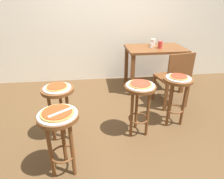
# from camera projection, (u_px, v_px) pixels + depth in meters

# --- Properties ---
(ground_plane) EXTENTS (6.00, 6.00, 0.00)m
(ground_plane) POSITION_uv_depth(u_px,v_px,m) (119.00, 123.00, 2.65)
(ground_plane) COLOR brown
(stool_foreground) EXTENTS (0.35, 0.35, 0.64)m
(stool_foreground) POSITION_uv_depth(u_px,v_px,m) (60.00, 131.00, 1.73)
(stool_foreground) COLOR brown
(stool_foreground) RESTS_ON ground_plane
(serving_plate_foreground) EXTENTS (0.34, 0.34, 0.01)m
(serving_plate_foreground) POSITION_uv_depth(u_px,v_px,m) (58.00, 114.00, 1.66)
(serving_plate_foreground) COLOR silver
(serving_plate_foreground) RESTS_ON stool_foreground
(pizza_foreground) EXTENTS (0.28, 0.28, 0.02)m
(pizza_foreground) POSITION_uv_depth(u_px,v_px,m) (57.00, 113.00, 1.65)
(pizza_foreground) COLOR #B78442
(pizza_foreground) RESTS_ON serving_plate_foreground
(stool_middle) EXTENTS (0.35, 0.35, 0.64)m
(stool_middle) POSITION_uv_depth(u_px,v_px,m) (139.00, 99.00, 2.27)
(stool_middle) COLOR brown
(stool_middle) RESTS_ON ground_plane
(serving_plate_middle) EXTENTS (0.32, 0.32, 0.01)m
(serving_plate_middle) POSITION_uv_depth(u_px,v_px,m) (140.00, 85.00, 2.19)
(serving_plate_middle) COLOR white
(serving_plate_middle) RESTS_ON stool_middle
(pizza_middle) EXTENTS (0.26, 0.26, 0.02)m
(pizza_middle) POSITION_uv_depth(u_px,v_px,m) (140.00, 84.00, 2.18)
(pizza_middle) COLOR tan
(pizza_middle) RESTS_ON serving_plate_middle
(stool_leftside) EXTENTS (0.35, 0.35, 0.64)m
(stool_leftside) POSITION_uv_depth(u_px,v_px,m) (59.00, 103.00, 2.20)
(stool_leftside) COLOR brown
(stool_leftside) RESTS_ON ground_plane
(serving_plate_leftside) EXTENTS (0.30, 0.30, 0.01)m
(serving_plate_leftside) POSITION_uv_depth(u_px,v_px,m) (57.00, 88.00, 2.13)
(serving_plate_leftside) COLOR white
(serving_plate_leftside) RESTS_ON stool_leftside
(pizza_leftside) EXTENTS (0.24, 0.24, 0.02)m
(pizza_leftside) POSITION_uv_depth(u_px,v_px,m) (57.00, 87.00, 2.12)
(pizza_leftside) COLOR tan
(pizza_leftside) RESTS_ON serving_plate_leftside
(stool_rear) EXTENTS (0.35, 0.35, 0.64)m
(stool_rear) POSITION_uv_depth(u_px,v_px,m) (176.00, 91.00, 2.47)
(stool_rear) COLOR brown
(stool_rear) RESTS_ON ground_plane
(serving_plate_rear) EXTENTS (0.30, 0.30, 0.01)m
(serving_plate_rear) POSITION_uv_depth(u_px,v_px,m) (179.00, 78.00, 2.39)
(serving_plate_rear) COLOR silver
(serving_plate_rear) RESTS_ON stool_rear
(pizza_rear) EXTENTS (0.22, 0.22, 0.02)m
(pizza_rear) POSITION_uv_depth(u_px,v_px,m) (179.00, 77.00, 2.38)
(pizza_rear) COLOR tan
(pizza_rear) RESTS_ON serving_plate_rear
(dining_table) EXTENTS (0.99, 0.65, 0.75)m
(dining_table) POSITION_uv_depth(u_px,v_px,m) (155.00, 55.00, 3.43)
(dining_table) COLOR brown
(dining_table) RESTS_ON ground_plane
(cup_near_edge) EXTENTS (0.07, 0.07, 0.12)m
(cup_near_edge) POSITION_uv_depth(u_px,v_px,m) (160.00, 45.00, 3.30)
(cup_near_edge) COLOR red
(cup_near_edge) RESTS_ON dining_table
(cup_far_edge) EXTENTS (0.08, 0.08, 0.12)m
(cup_far_edge) POSITION_uv_depth(u_px,v_px,m) (153.00, 42.00, 3.45)
(cup_far_edge) COLOR silver
(cup_far_edge) RESTS_ON dining_table
(condiment_shaker) EXTENTS (0.04, 0.04, 0.09)m
(condiment_shaker) POSITION_uv_depth(u_px,v_px,m) (151.00, 45.00, 3.33)
(condiment_shaker) COLOR white
(condiment_shaker) RESTS_ON dining_table
(wooden_chair) EXTENTS (0.47, 0.47, 0.85)m
(wooden_chair) POSITION_uv_depth(u_px,v_px,m) (174.00, 77.00, 2.89)
(wooden_chair) COLOR brown
(wooden_chair) RESTS_ON ground_plane
(pizza_server_knife) EXTENTS (0.19, 0.15, 0.01)m
(pizza_server_knife) POSITION_uv_depth(u_px,v_px,m) (61.00, 112.00, 1.63)
(pizza_server_knife) COLOR silver
(pizza_server_knife) RESTS_ON pizza_foreground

